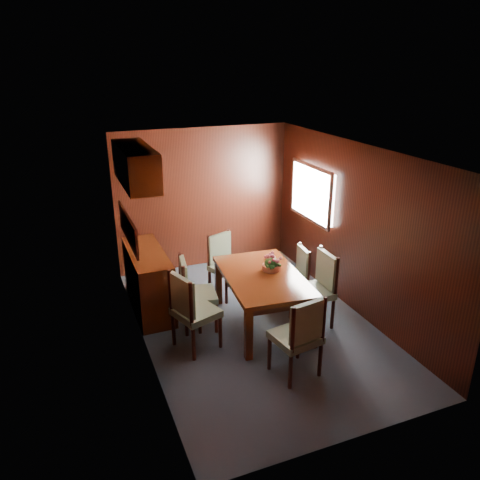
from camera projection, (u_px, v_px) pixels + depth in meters
name	position (u px, v px, depth m)	size (l,w,h in m)	color
ground	(255.00, 325.00, 6.45)	(4.50, 4.50, 0.00)	#38404C
room_shell	(239.00, 206.00, 6.11)	(3.06, 4.52, 2.41)	black
sideboard	(148.00, 281.00, 6.72)	(0.48, 1.40, 0.90)	#391507
dining_table	(263.00, 282.00, 6.26)	(1.12, 1.66, 0.74)	#391507
chair_left_near	(191.00, 308.00, 5.72)	(0.62, 0.63, 1.05)	black
chair_left_far	(193.00, 290.00, 6.21)	(0.53, 0.54, 1.01)	black
chair_right_near	(318.00, 285.00, 6.31)	(0.49, 0.51, 1.05)	black
chair_right_far	(296.00, 273.00, 6.87)	(0.45, 0.47, 0.89)	black
chair_head	(300.00, 333.00, 5.21)	(0.56, 0.54, 1.03)	black
chair_foot	(224.00, 261.00, 7.13)	(0.59, 0.58, 0.98)	black
flower_centerpiece	(271.00, 261.00, 6.32)	(0.27, 0.27, 0.27)	#A84B33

